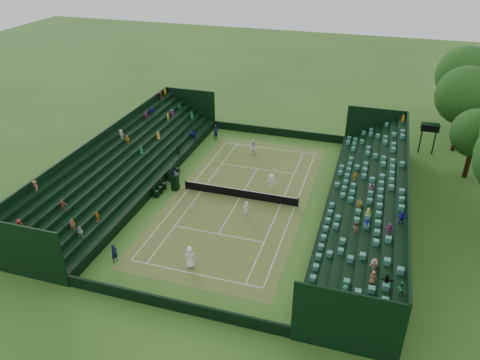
{
  "coord_description": "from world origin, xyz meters",
  "views": [
    {
      "loc": [
        11.67,
        -37.63,
        23.95
      ],
      "look_at": [
        0.0,
        0.0,
        2.0
      ],
      "focal_mm": 35.0,
      "sensor_mm": 36.0,
      "label": 1
    }
  ],
  "objects_px": {
    "player_far_east": "(271,181)",
    "player_near_west": "(190,257)",
    "player_near_east": "(246,210)",
    "player_far_west": "(254,148)",
    "tennis_net": "(240,193)",
    "umpire_chair": "(175,180)"
  },
  "relations": [
    {
      "from": "player_near_east",
      "to": "player_far_west",
      "type": "bearing_deg",
      "value": -121.71
    },
    {
      "from": "player_near_east",
      "to": "player_far_east",
      "type": "height_order",
      "value": "player_near_east"
    },
    {
      "from": "player_near_east",
      "to": "player_near_west",
      "type": "bearing_deg",
      "value": 30.41
    },
    {
      "from": "tennis_net",
      "to": "player_far_east",
      "type": "relative_size",
      "value": 7.03
    },
    {
      "from": "tennis_net",
      "to": "player_far_east",
      "type": "xyz_separation_m",
      "value": [
        2.48,
        2.67,
        0.3
      ]
    },
    {
      "from": "player_near_east",
      "to": "player_far_west",
      "type": "height_order",
      "value": "player_far_west"
    },
    {
      "from": "player_near_west",
      "to": "player_far_west",
      "type": "xyz_separation_m",
      "value": [
        -0.65,
        20.67,
        0.02
      ]
    },
    {
      "from": "umpire_chair",
      "to": "player_far_west",
      "type": "distance_m",
      "value": 11.31
    },
    {
      "from": "umpire_chair",
      "to": "player_far_east",
      "type": "bearing_deg",
      "value": 18.4
    },
    {
      "from": "tennis_net",
      "to": "player_near_west",
      "type": "height_order",
      "value": "player_near_west"
    },
    {
      "from": "player_near_east",
      "to": "player_far_east",
      "type": "distance_m",
      "value": 5.93
    },
    {
      "from": "player_near_east",
      "to": "player_far_west",
      "type": "xyz_separation_m",
      "value": [
        -2.83,
        12.68,
        0.11
      ]
    },
    {
      "from": "umpire_chair",
      "to": "tennis_net",
      "type": "bearing_deg",
      "value": 3.4
    },
    {
      "from": "player_near_east",
      "to": "player_far_west",
      "type": "relative_size",
      "value": 0.89
    },
    {
      "from": "umpire_chair",
      "to": "player_near_east",
      "type": "bearing_deg",
      "value": -18.52
    },
    {
      "from": "umpire_chair",
      "to": "player_near_west",
      "type": "bearing_deg",
      "value": -60.39
    },
    {
      "from": "tennis_net",
      "to": "player_far_east",
      "type": "bearing_deg",
      "value": 47.14
    },
    {
      "from": "tennis_net",
      "to": "player_far_west",
      "type": "height_order",
      "value": "player_far_west"
    },
    {
      "from": "tennis_net",
      "to": "player_near_east",
      "type": "bearing_deg",
      "value": -63.98
    },
    {
      "from": "player_far_east",
      "to": "player_near_west",
      "type": "bearing_deg",
      "value": -119.05
    },
    {
      "from": "umpire_chair",
      "to": "player_far_east",
      "type": "height_order",
      "value": "umpire_chair"
    },
    {
      "from": "tennis_net",
      "to": "umpire_chair",
      "type": "xyz_separation_m",
      "value": [
        -6.75,
        -0.4,
        0.62
      ]
    }
  ]
}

